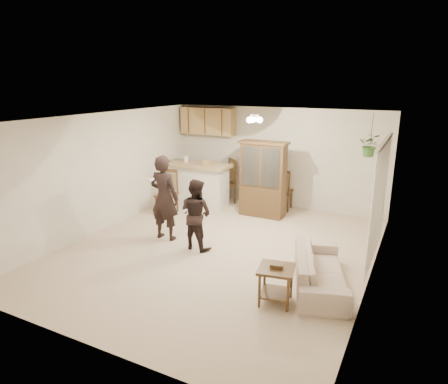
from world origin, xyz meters
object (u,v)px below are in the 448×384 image
at_px(sofa, 320,264).
at_px(chair_hutch_right, 282,198).
at_px(china_hutch, 263,180).
at_px(chair_hutch_left, 224,190).
at_px(child, 196,215).
at_px(adult, 164,196).
at_px(side_table, 276,285).
at_px(chair_bar, 167,202).

relative_size(sofa, chair_hutch_right, 1.79).
height_order(china_hutch, chair_hutch_right, china_hutch).
distance_m(sofa, chair_hutch_left, 4.75).
xyz_separation_m(sofa, chair_hutch_left, (-3.38, 3.34, -0.04)).
relative_size(sofa, chair_hutch_left, 1.62).
bearing_deg(child, china_hutch, -92.80).
height_order(sofa, child, child).
distance_m(sofa, chair_hutch_right, 3.90).
bearing_deg(chair_hutch_right, child, 71.77).
height_order(adult, china_hutch, adult).
xyz_separation_m(side_table, chair_hutch_left, (-2.92, 4.12, 0.04)).
xyz_separation_m(child, side_table, (2.04, -1.19, -0.39)).
relative_size(chair_bar, chair_hutch_right, 1.02).
distance_m(adult, child, 0.85).
relative_size(adult, chair_bar, 1.69).
bearing_deg(chair_hutch_left, chair_bar, -76.55).
bearing_deg(sofa, adult, 62.35).
distance_m(sofa, chair_bar, 4.60).
bearing_deg(sofa, chair_hutch_right, 9.18).
height_order(adult, chair_bar, adult).
relative_size(child, chair_bar, 1.27).
relative_size(side_table, chair_hutch_left, 0.53).
xyz_separation_m(sofa, adult, (-3.31, 0.54, 0.53)).
relative_size(sofa, adult, 1.04).
xyz_separation_m(side_table, chair_bar, (-3.74, 2.65, 0.01)).
relative_size(side_table, chair_bar, 0.58).
xyz_separation_m(china_hutch, chair_bar, (-2.12, -0.91, -0.58)).
bearing_deg(child, chair_hutch_left, -66.01).
xyz_separation_m(child, chair_hutch_right, (0.69, 3.05, -0.38)).
bearing_deg(child, side_table, 157.17).
bearing_deg(chair_hutch_right, chair_hutch_left, -1.33).
relative_size(child, chair_hutch_right, 1.29).
distance_m(child, chair_bar, 2.28).
height_order(child, chair_hutch_left, child).
height_order(china_hutch, chair_hutch_left, china_hutch).
relative_size(china_hutch, side_table, 2.92).
distance_m(side_table, chair_hutch_right, 4.45).
bearing_deg(child, adult, -1.96).
bearing_deg(side_table, adult, 155.22).
height_order(adult, side_table, adult).
bearing_deg(sofa, side_table, 131.43).
bearing_deg(chair_hutch_left, china_hutch, 19.21).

